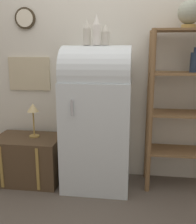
{
  "coord_description": "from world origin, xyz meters",
  "views": [
    {
      "loc": [
        0.37,
        -2.35,
        1.44
      ],
      "look_at": [
        0.01,
        0.26,
        0.82
      ],
      "focal_mm": 42.0,
      "sensor_mm": 36.0,
      "label": 1
    }
  ],
  "objects_px": {
    "globe": "(190,13)",
    "vase_right": "(106,36)",
    "vase_left": "(87,33)",
    "desk_lamp": "(33,112)",
    "refrigerator": "(97,117)",
    "vase_center": "(97,31)",
    "suitcase_trunk": "(29,159)"
  },
  "relations": [
    {
      "from": "globe",
      "to": "vase_right",
      "type": "distance_m",
      "value": 0.81
    },
    {
      "from": "refrigerator",
      "to": "vase_left",
      "type": "relative_size",
      "value": 6.13
    },
    {
      "from": "refrigerator",
      "to": "vase_center",
      "type": "relative_size",
      "value": 5.06
    },
    {
      "from": "refrigerator",
      "to": "vase_right",
      "type": "xyz_separation_m",
      "value": [
        0.09,
        0.0,
        0.81
      ]
    },
    {
      "from": "vase_left",
      "to": "vase_right",
      "type": "height_order",
      "value": "vase_left"
    },
    {
      "from": "globe",
      "to": "vase_right",
      "type": "height_order",
      "value": "globe"
    },
    {
      "from": "vase_center",
      "to": "vase_left",
      "type": "bearing_deg",
      "value": -179.67
    },
    {
      "from": "vase_center",
      "to": "suitcase_trunk",
      "type": "bearing_deg",
      "value": 179.0
    },
    {
      "from": "globe",
      "to": "vase_right",
      "type": "xyz_separation_m",
      "value": [
        -0.78,
        -0.07,
        -0.2
      ]
    },
    {
      "from": "vase_center",
      "to": "vase_right",
      "type": "xyz_separation_m",
      "value": [
        0.08,
        0.02,
        -0.05
      ]
    },
    {
      "from": "vase_left",
      "to": "desk_lamp",
      "type": "bearing_deg",
      "value": 175.39
    },
    {
      "from": "globe",
      "to": "vase_left",
      "type": "bearing_deg",
      "value": -174.59
    },
    {
      "from": "globe",
      "to": "vase_left",
      "type": "relative_size",
      "value": 1.07
    },
    {
      "from": "globe",
      "to": "vase_right",
      "type": "bearing_deg",
      "value": -174.6
    },
    {
      "from": "suitcase_trunk",
      "to": "globe",
      "type": "bearing_deg",
      "value": 2.69
    },
    {
      "from": "suitcase_trunk",
      "to": "globe",
      "type": "xyz_separation_m",
      "value": [
        1.64,
        0.08,
        1.53
      ]
    },
    {
      "from": "vase_center",
      "to": "refrigerator",
      "type": "bearing_deg",
      "value": 96.16
    },
    {
      "from": "globe",
      "to": "vase_center",
      "type": "bearing_deg",
      "value": -174.03
    },
    {
      "from": "vase_center",
      "to": "desk_lamp",
      "type": "distance_m",
      "value": 1.1
    },
    {
      "from": "vase_left",
      "to": "vase_right",
      "type": "distance_m",
      "value": 0.18
    },
    {
      "from": "refrigerator",
      "to": "vase_left",
      "type": "distance_m",
      "value": 0.84
    },
    {
      "from": "globe",
      "to": "vase_center",
      "type": "xyz_separation_m",
      "value": [
        -0.87,
        -0.09,
        -0.16
      ]
    },
    {
      "from": "globe",
      "to": "vase_right",
      "type": "relative_size",
      "value": 1.32
    },
    {
      "from": "suitcase_trunk",
      "to": "refrigerator",
      "type": "bearing_deg",
      "value": -0.05
    },
    {
      "from": "vase_left",
      "to": "vase_center",
      "type": "relative_size",
      "value": 0.83
    },
    {
      "from": "vase_center",
      "to": "globe",
      "type": "bearing_deg",
      "value": 5.97
    },
    {
      "from": "refrigerator",
      "to": "globe",
      "type": "bearing_deg",
      "value": 5.11
    },
    {
      "from": "suitcase_trunk",
      "to": "vase_right",
      "type": "xyz_separation_m",
      "value": [
        0.86,
        0.0,
        1.33
      ]
    },
    {
      "from": "vase_right",
      "to": "desk_lamp",
      "type": "bearing_deg",
      "value": 177.68
    },
    {
      "from": "suitcase_trunk",
      "to": "desk_lamp",
      "type": "xyz_separation_m",
      "value": [
        0.07,
        0.04,
        0.54
      ]
    },
    {
      "from": "globe",
      "to": "vase_center",
      "type": "distance_m",
      "value": 0.89
    },
    {
      "from": "refrigerator",
      "to": "vase_center",
      "type": "distance_m",
      "value": 0.86
    }
  ]
}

